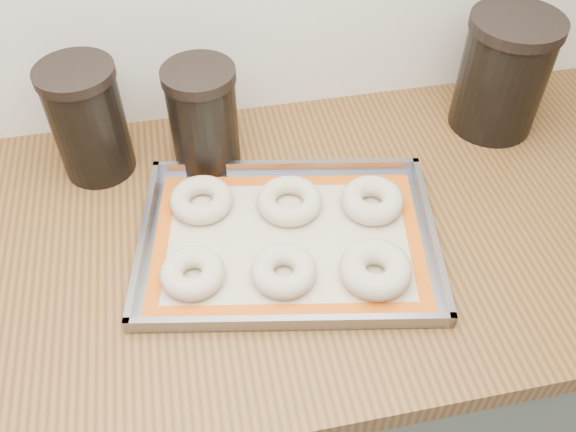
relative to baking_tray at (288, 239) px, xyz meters
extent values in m
cube|color=#5F675B|center=(0.10, 0.03, -0.48)|extent=(3.00, 0.65, 0.86)
cube|color=brown|center=(0.10, 0.03, -0.03)|extent=(3.06, 0.68, 0.04)
cube|color=gray|center=(0.00, 0.00, 0.00)|extent=(0.51, 0.41, 0.00)
cube|color=gray|center=(0.03, 0.16, 0.01)|extent=(0.45, 0.09, 0.02)
cube|color=gray|center=(-0.03, -0.16, 0.01)|extent=(0.45, 0.09, 0.02)
cube|color=gray|center=(-0.22, 0.04, 0.01)|extent=(0.07, 0.33, 0.02)
cube|color=gray|center=(0.22, -0.04, 0.01)|extent=(0.07, 0.33, 0.02)
cube|color=#C6B793|center=(0.00, 0.00, 0.00)|extent=(0.47, 0.36, 0.00)
cube|color=#CA510D|center=(0.02, 0.13, 0.00)|extent=(0.42, 0.10, 0.00)
cube|color=#CA510D|center=(-0.02, -0.13, 0.00)|extent=(0.42, 0.10, 0.00)
cube|color=#CA510D|center=(-0.20, 0.04, 0.00)|extent=(0.07, 0.25, 0.00)
cube|color=#CA510D|center=(0.20, -0.04, 0.00)|extent=(0.07, 0.25, 0.00)
torus|color=beige|center=(-0.15, -0.05, 0.01)|extent=(0.12, 0.12, 0.03)
torus|color=beige|center=(-0.02, -0.07, 0.01)|extent=(0.10, 0.10, 0.03)
torus|color=beige|center=(0.11, -0.10, 0.02)|extent=(0.12, 0.12, 0.04)
torus|color=beige|center=(-0.12, 0.10, 0.01)|extent=(0.14, 0.14, 0.03)
torus|color=beige|center=(0.02, 0.07, 0.01)|extent=(0.12, 0.12, 0.03)
torus|color=beige|center=(0.15, 0.04, 0.02)|extent=(0.11, 0.11, 0.04)
cylinder|color=black|center=(-0.29, 0.24, 0.09)|extent=(0.12, 0.12, 0.19)
cylinder|color=black|center=(-0.29, 0.24, 0.19)|extent=(0.13, 0.13, 0.02)
cylinder|color=black|center=(-0.10, 0.22, 0.08)|extent=(0.12, 0.12, 0.17)
cylinder|color=black|center=(-0.10, 0.22, 0.17)|extent=(0.12, 0.12, 0.02)
cylinder|color=black|center=(0.44, 0.22, 0.09)|extent=(0.15, 0.15, 0.20)
cylinder|color=black|center=(0.44, 0.22, 0.20)|extent=(0.16, 0.16, 0.02)
camera|label=1|loc=(-0.12, -0.62, 0.72)|focal=38.00mm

